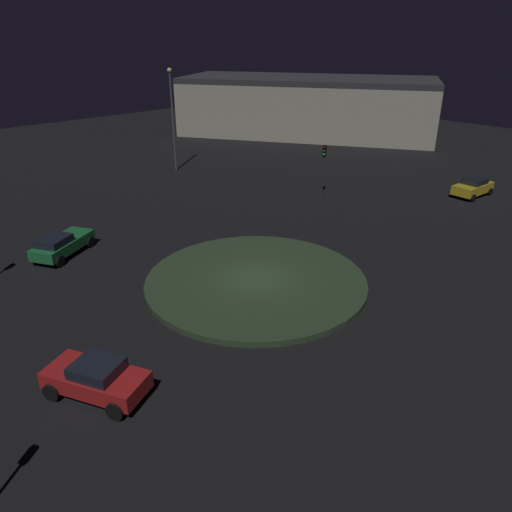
{
  "coord_description": "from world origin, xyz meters",
  "views": [
    {
      "loc": [
        -16.62,
        -17.11,
        12.75
      ],
      "look_at": [
        0.0,
        0.0,
        1.68
      ],
      "focal_mm": 34.05,
      "sensor_mm": 36.0,
      "label": 1
    }
  ],
  "objects_px": {
    "car_green": "(61,244)",
    "store_building": "(307,106)",
    "car_red": "(96,378)",
    "traffic_light_northeast": "(324,161)",
    "streetlamp_northeast": "(172,112)",
    "car_yellow": "(473,187)"
  },
  "relations": [
    {
      "from": "car_green",
      "to": "streetlamp_northeast",
      "type": "relative_size",
      "value": 0.47
    },
    {
      "from": "car_red",
      "to": "traffic_light_northeast",
      "type": "xyz_separation_m",
      "value": [
        25.53,
        9.57,
        2.29
      ]
    },
    {
      "from": "car_red",
      "to": "car_yellow",
      "type": "bearing_deg",
      "value": -113.69
    },
    {
      "from": "car_green",
      "to": "store_building",
      "type": "bearing_deg",
      "value": -8.39
    },
    {
      "from": "traffic_light_northeast",
      "to": "streetlamp_northeast",
      "type": "distance_m",
      "value": 16.39
    },
    {
      "from": "car_yellow",
      "to": "car_red",
      "type": "relative_size",
      "value": 0.92
    },
    {
      "from": "car_yellow",
      "to": "car_red",
      "type": "height_order",
      "value": "car_red"
    },
    {
      "from": "streetlamp_northeast",
      "to": "car_green",
      "type": "bearing_deg",
      "value": -145.19
    },
    {
      "from": "car_red",
      "to": "traffic_light_northeast",
      "type": "height_order",
      "value": "traffic_light_northeast"
    },
    {
      "from": "car_green",
      "to": "car_red",
      "type": "distance_m",
      "value": 14.12
    },
    {
      "from": "car_green",
      "to": "store_building",
      "type": "xyz_separation_m",
      "value": [
        41.12,
        15.18,
        2.89
      ]
    },
    {
      "from": "traffic_light_northeast",
      "to": "car_green",
      "type": "bearing_deg",
      "value": -36.31
    },
    {
      "from": "car_red",
      "to": "car_green",
      "type": "bearing_deg",
      "value": -44.15
    },
    {
      "from": "store_building",
      "to": "streetlamp_northeast",
      "type": "bearing_deg",
      "value": 67.17
    },
    {
      "from": "streetlamp_northeast",
      "to": "car_yellow",
      "type": "bearing_deg",
      "value": -61.9
    },
    {
      "from": "car_green",
      "to": "traffic_light_northeast",
      "type": "height_order",
      "value": "traffic_light_northeast"
    },
    {
      "from": "traffic_light_northeast",
      "to": "streetlamp_northeast",
      "type": "bearing_deg",
      "value": -102.82
    },
    {
      "from": "car_red",
      "to": "streetlamp_northeast",
      "type": "height_order",
      "value": "streetlamp_northeast"
    },
    {
      "from": "store_building",
      "to": "traffic_light_northeast",
      "type": "bearing_deg",
      "value": 102.69
    },
    {
      "from": "car_green",
      "to": "store_building",
      "type": "relative_size",
      "value": 0.13
    },
    {
      "from": "traffic_light_northeast",
      "to": "streetlamp_northeast",
      "type": "xyz_separation_m",
      "value": [
        -3.71,
        15.74,
        2.63
      ]
    },
    {
      "from": "store_building",
      "to": "car_yellow",
      "type": "bearing_deg",
      "value": 128.11
    }
  ]
}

